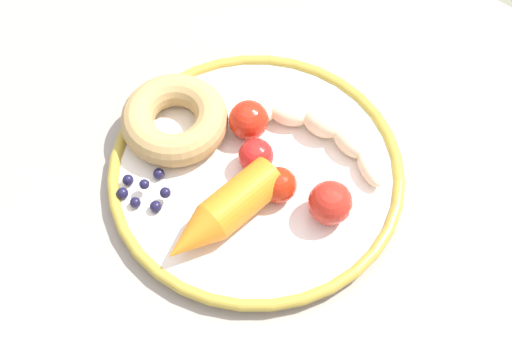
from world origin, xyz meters
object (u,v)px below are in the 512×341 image
Objects in this scene: plate at (256,172)px; tomato_extra at (279,185)px; tomato_near at (256,156)px; tomato_far at (249,120)px; banana at (319,130)px; donut at (176,118)px; dining_table at (281,252)px; blueberry_pile at (144,191)px; carrot_orange at (221,214)px; tomato_mid at (330,203)px.

tomato_extra is (-0.03, 0.01, 0.02)m from plate.
tomato_far is at bearing -40.57° from tomato_near.
donut reaches higher than banana.
dining_table is at bearing 163.77° from plate.
plate is 7.29× the size of tomato_far.
blueberry_pile is (0.07, 0.09, 0.01)m from plate.
banana is 4.21× the size of tomato_far.
donut is at bearing -69.89° from blueberry_pile.
plate is 0.04m from tomato_extra.
plate is at bearing -16.23° from dining_table.
banana is (0.02, -0.09, 0.12)m from dining_table.
tomato_near reaches higher than banana.
dining_table is 0.19m from donut.
donut is 3.11× the size of tomato_near.
tomato_extra reaches higher than banana.
tomato_extra reaches higher than blueberry_pile.
tomato_extra is (-0.04, 0.01, 0.00)m from tomato_near.
dining_table is 32.97× the size of tomato_near.
carrot_orange is at bearing 152.63° from donut.
tomato_extra is (0.05, 0.01, -0.00)m from tomato_mid.
banana is 0.07m from tomato_near.
tomato_mid is at bearing -175.64° from plate.
tomato_far is at bearing -29.27° from tomato_extra.
tomato_near and tomato_extra have the same top height.
blueberry_pile is at bearing 110.11° from donut.
donut is 2.69× the size of tomato_far.
blueberry_pile is 0.18m from tomato_mid.
banana is 4.87× the size of tomato_near.
banana is at bearing -112.10° from tomato_near.
carrot_orange is 1.21× the size of donut.
carrot_orange reaches higher than donut.
blueberry_pile is (-0.03, 0.08, -0.01)m from donut.
tomato_mid reaches higher than carrot_orange.
plate is 0.11m from blueberry_pile.
banana is 0.19m from blueberry_pile.
tomato_near is at bearing -123.56° from blueberry_pile.
donut is 2.06× the size of blueberry_pile.
banana is 0.14m from carrot_orange.
tomato_near is 0.86× the size of tomato_far.
tomato_near reaches higher than plate.
plate is at bearing -126.48° from blueberry_pile.
carrot_orange is at bearing 70.76° from tomato_extra.
banana is 0.08m from tomato_extra.
plate is 0.09m from tomato_mid.
carrot_orange is 0.06m from tomato_extra.
tomato_extra is (-0.13, -0.00, 0.00)m from donut.
carrot_orange reaches higher than tomato_extra.
banana is 0.15m from donut.
tomato_far reaches higher than plate.
blueberry_pile is at bearing 53.52° from plate.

